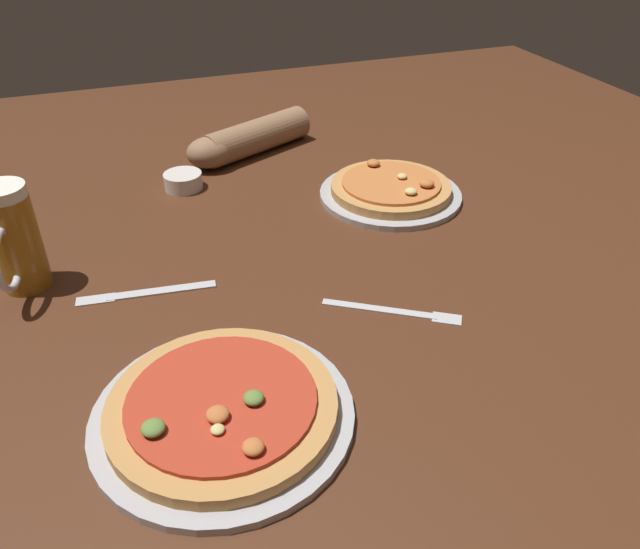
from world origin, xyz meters
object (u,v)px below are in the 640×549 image
pizza_plate_near (222,410)px  knife_right (146,292)px  fork_left (395,311)px  ramekin_sauce (183,181)px  diner_arm (245,140)px  pizza_plate_far (391,190)px  beer_mug_dark (14,240)px

pizza_plate_near → knife_right: size_ratio=1.49×
fork_left → pizza_plate_near: bearing=-157.3°
fork_left → knife_right: bearing=152.7°
ramekin_sauce → knife_right: ramekin_sauce is taller
ramekin_sauce → diner_arm: bearing=36.4°
ramekin_sauce → diner_arm: 0.21m
pizza_plate_far → ramekin_sauce: (-0.39, 0.19, 0.00)m
ramekin_sauce → fork_left: (0.23, -0.54, -0.01)m
beer_mug_dark → ramekin_sauce: 0.41m
beer_mug_dark → diner_arm: beer_mug_dark is taller
pizza_plate_far → ramekin_sauce: 0.43m
beer_mug_dark → knife_right: size_ratio=0.81×
pizza_plate_near → diner_arm: size_ratio=1.04×
pizza_plate_near → knife_right: (-0.06, 0.31, -0.01)m
pizza_plate_near → pizza_plate_far: (0.46, 0.48, -0.00)m
fork_left → beer_mug_dark: bearing=153.1°
pizza_plate_near → knife_right: pizza_plate_near is taller
pizza_plate_far → knife_right: 0.54m
beer_mug_dark → fork_left: beer_mug_dark is taller
pizza_plate_far → diner_arm: bearing=125.9°
pizza_plate_near → pizza_plate_far: 0.66m
ramekin_sauce → knife_right: (-0.12, -0.36, -0.01)m
beer_mug_dark → ramekin_sauce: beer_mug_dark is taller
ramekin_sauce → fork_left: ramekin_sauce is taller
beer_mug_dark → fork_left: bearing=-26.9°
ramekin_sauce → fork_left: size_ratio=0.42×
knife_right → beer_mug_dark: bearing=153.9°
pizza_plate_near → ramekin_sauce: size_ratio=4.11×
ramekin_sauce → diner_arm: size_ratio=0.25×
fork_left → ramekin_sauce: bearing=112.9°
beer_mug_dark → diner_arm: size_ratio=0.56×
beer_mug_dark → knife_right: (0.18, -0.09, -0.08)m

